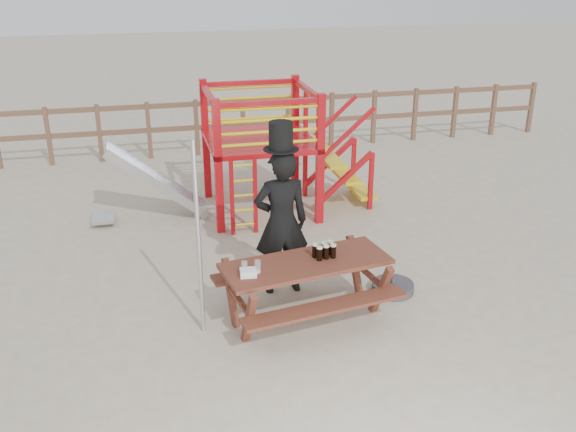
{
  "coord_description": "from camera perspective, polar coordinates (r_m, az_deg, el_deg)",
  "views": [
    {
      "loc": [
        -1.74,
        -6.4,
        4.08
      ],
      "look_at": [
        -0.0,
        0.8,
        1.01
      ],
      "focal_mm": 40.0,
      "sensor_mm": 36.0,
      "label": 1
    }
  ],
  "objects": [
    {
      "name": "ground",
      "position": [
        7.78,
        1.4,
        -9.1
      ],
      "size": [
        60.0,
        60.0,
        0.0
      ],
      "primitive_type": "plane",
      "color": "#BBAF91",
      "rests_on": "ground"
    },
    {
      "name": "back_fence",
      "position": [
        13.92,
        -6.08,
        8.49
      ],
      "size": [
        15.09,
        0.09,
        1.2
      ],
      "color": "brown",
      "rests_on": "ground"
    },
    {
      "name": "playground_fort",
      "position": [
        10.59,
        -2.9,
        5.98
      ],
      "size": [
        4.71,
        1.84,
        2.1
      ],
      "color": "#AE0B12",
      "rests_on": "ground"
    },
    {
      "name": "picnic_table",
      "position": [
        7.56,
        1.62,
        -5.96
      ],
      "size": [
        2.14,
        1.64,
        0.76
      ],
      "rotation": [
        0.0,
        0.0,
        0.16
      ],
      "color": "brown",
      "rests_on": "ground"
    },
    {
      "name": "man_with_hat",
      "position": [
        7.96,
        -0.6,
        -0.25
      ],
      "size": [
        0.69,
        0.45,
        2.23
      ],
      "rotation": [
        0.0,
        0.0,
        3.14
      ],
      "color": "black",
      "rests_on": "ground"
    },
    {
      "name": "metal_pole",
      "position": [
        7.07,
        -7.95,
        -2.23
      ],
      "size": [
        0.05,
        0.05,
        2.29
      ],
      "primitive_type": "cylinder",
      "color": "#B2B2B7",
      "rests_on": "ground"
    },
    {
      "name": "parasol_base",
      "position": [
        8.43,
        9.3,
        -6.28
      ],
      "size": [
        0.54,
        0.54,
        0.23
      ],
      "color": "#39393E",
      "rests_on": "ground"
    },
    {
      "name": "paper_bag",
      "position": [
        7.11,
        -3.55,
        -5.05
      ],
      "size": [
        0.19,
        0.16,
        0.08
      ],
      "primitive_type": "cube",
      "rotation": [
        0.0,
        0.0,
        -0.09
      ],
      "color": "white",
      "rests_on": "picnic_table"
    },
    {
      "name": "stout_pints",
      "position": [
        7.51,
        3.28,
        -3.07
      ],
      "size": [
        0.27,
        0.2,
        0.17
      ],
      "color": "black",
      "rests_on": "picnic_table"
    },
    {
      "name": "empty_glasses",
      "position": [
        7.15,
        -3.3,
        -4.61
      ],
      "size": [
        0.22,
        0.07,
        0.15
      ],
      "color": "silver",
      "rests_on": "picnic_table"
    }
  ]
}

